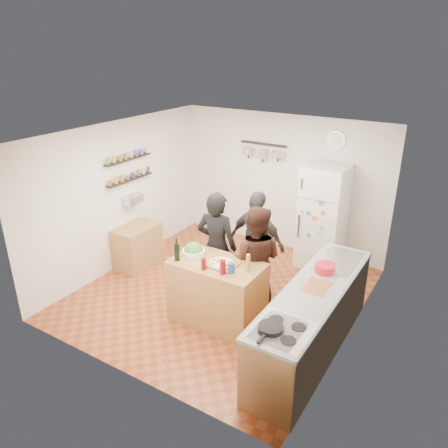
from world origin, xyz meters
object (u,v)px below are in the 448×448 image
Objects in this scene: prep_island at (217,292)px; person_left at (217,247)px; counter_run at (312,321)px; side_table at (138,246)px; skillet at (271,328)px; salad_bowl at (194,252)px; pepper_mill at (248,263)px; person_back at (257,242)px; person_center at (255,260)px; fridge at (323,217)px; red_bowl at (325,268)px; wall_clock at (336,140)px; wine_bottle at (177,253)px; salt_canister at (231,268)px.

person_left is (-0.32, 0.50, 0.40)m from prep_island.
side_table is (-3.44, 0.59, -0.09)m from counter_run.
counter_run is 1.13m from skillet.
pepper_mill is (0.87, 0.00, 0.06)m from salad_bowl.
pepper_mill reaches higher than side_table.
person_back is 6.08× the size of skillet.
person_center is 0.90× the size of fridge.
person_back is (-0.39, 1.00, -0.19)m from pepper_mill.
prep_island is at bearing -158.84° from red_bowl.
skillet is 0.33× the size of side_table.
person_left is at bearing 149.76° from pepper_mill.
pepper_mill is 2.32m from fridge.
person_back reaches higher than salad_bowl.
person_left is 0.65× the size of counter_run.
wall_clock is (1.04, 2.64, 1.21)m from salad_bowl.
skillet is (1.77, -0.73, -0.08)m from wine_bottle.
fridge is 2.25× the size of side_table.
wine_bottle reaches higher than pepper_mill.
salad_bowl is at bearing 15.07° from person_center.
person_left reaches higher than red_bowl.
salad_bowl is at bearing -111.59° from wall_clock.
pepper_mill is at bearing -94.30° from fridge.
prep_island is at bearing 114.51° from person_left.
salad_bowl is 0.20× the size of person_back.
fridge is at bearing 65.66° from salad_bowl.
fridge reaches higher than prep_island.
side_table is at bearing 166.56° from pepper_mill.
wall_clock is at bearing -114.62° from person_center.
wall_clock is (0.57, 1.64, 1.34)m from person_back.
person_center reaches higher than red_bowl.
person_left is at bearing -179.62° from red_bowl.
pepper_mill is 1.09m from person_back.
fridge is 3.23m from side_table.
wine_bottle is 0.29× the size of side_table.
fridge is at bearing -90.00° from wall_clock.
skillet is at bearing -91.95° from red_bowl.
salt_canister is (-0.15, -0.17, -0.03)m from pepper_mill.
prep_island is at bearing 23.75° from wine_bottle.
salt_canister is at bearing 107.41° from person_back.
person_left is at bearing 135.14° from salt_canister.
prep_island is 0.62m from salt_canister.
wall_clock reaches higher than counter_run.
counter_run reaches higher than side_table.
wall_clock is at bearing -103.36° from person_back.
fridge is at bearing 101.10° from skillet.
wall_clock reaches higher than skillet.
person_left is (0.10, 0.45, -0.09)m from salad_bowl.
prep_island is at bearing -177.62° from counter_run.
salt_canister is 0.05× the size of counter_run.
wine_bottle is at bearing 67.92° from person_left.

